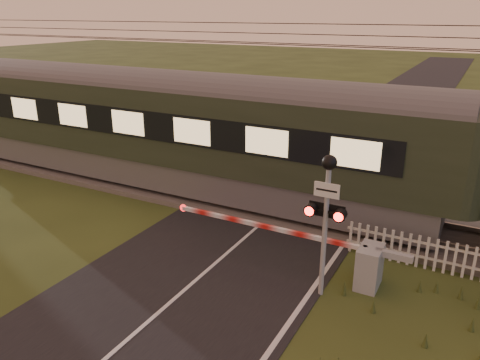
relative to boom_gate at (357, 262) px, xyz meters
The scene contains 7 objects.
ground 4.75m from the boom_gate, 139.72° to the right, with size 160.00×160.00×0.00m, color #2D3916.
road 4.89m from the boom_gate, 137.48° to the right, with size 6.00×140.00×0.03m.
track_bed 5.01m from the boom_gate, 136.15° to the left, with size 140.00×3.40×0.39m.
overhead_wires 7.14m from the boom_gate, 136.15° to the left, with size 120.00×0.62×0.62m.
boom_gate is the anchor object (origin of this frame).
crossing_signal 2.11m from the boom_gate, 124.62° to the right, with size 0.89×0.36×3.51m.
picket_fence 1.98m from the boom_gate, 51.94° to the left, with size 3.84×0.08×0.92m.
Camera 1 is at (5.84, -7.32, 6.44)m, focal length 35.00 mm.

